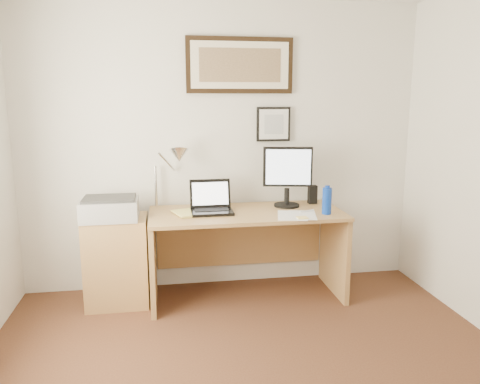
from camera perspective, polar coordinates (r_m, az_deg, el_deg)
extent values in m
cube|color=white|center=(4.14, -2.13, 5.46)|extent=(3.50, 0.02, 2.50)
cube|color=#A17643|center=(4.01, -14.74, -8.12)|extent=(0.50, 0.40, 0.73)
cylinder|color=#0D38B4|center=(3.85, 10.55, -1.08)|extent=(0.08, 0.08, 0.22)
cylinder|color=#0D38B4|center=(3.83, 10.61, 0.64)|extent=(0.04, 0.04, 0.02)
cube|color=black|center=(4.22, 8.82, -0.30)|extent=(0.07, 0.06, 0.16)
cube|color=white|center=(3.78, 6.38, -2.86)|extent=(0.30, 0.37, 0.00)
cube|color=white|center=(3.80, 7.61, -2.80)|extent=(0.28, 0.35, 0.00)
cube|color=#FFE078|center=(3.70, 7.61, -3.11)|extent=(0.08, 0.08, 0.01)
cylinder|color=silver|center=(3.91, 8.14, -2.32)|extent=(0.14, 0.06, 0.02)
imported|color=#E4D86B|center=(3.79, -7.80, -2.73)|extent=(0.26, 0.30, 0.02)
cube|color=#A17643|center=(3.89, 0.81, -2.64)|extent=(1.60, 0.70, 0.03)
cube|color=#A17643|center=(3.94, -10.56, -8.34)|extent=(0.04, 0.65, 0.72)
cube|color=#A17643|center=(4.20, 11.42, -7.14)|extent=(0.04, 0.65, 0.72)
cube|color=#A17643|center=(4.28, 0.02, -5.28)|extent=(1.50, 0.03, 0.55)
cube|color=black|center=(3.83, -3.43, -2.44)|extent=(0.34, 0.24, 0.02)
cube|color=black|center=(3.86, -3.48, -2.13)|extent=(0.28, 0.13, 0.00)
cube|color=black|center=(3.94, -3.66, -0.17)|extent=(0.34, 0.08, 0.23)
cube|color=white|center=(3.93, -3.65, -0.19)|extent=(0.30, 0.05, 0.18)
cylinder|color=black|center=(4.09, 5.70, -1.61)|extent=(0.22, 0.22, 0.02)
cylinder|color=black|center=(4.08, 5.72, -0.52)|extent=(0.04, 0.04, 0.14)
cube|color=black|center=(4.02, 5.83, 3.08)|extent=(0.42, 0.12, 0.34)
cube|color=white|center=(4.00, 5.91, 3.04)|extent=(0.37, 0.08, 0.30)
cube|color=#A1A1A4|center=(3.85, -15.58, -2.06)|extent=(0.44, 0.34, 0.16)
cube|color=#2F2F2F|center=(3.83, -15.65, -0.75)|extent=(0.40, 0.30, 0.02)
cylinder|color=silver|center=(4.07, -10.22, 0.64)|extent=(0.02, 0.02, 0.36)
cylinder|color=silver|center=(3.98, -8.90, 3.64)|extent=(0.15, 0.23, 0.19)
cone|color=silver|center=(3.91, -7.45, 4.44)|extent=(0.16, 0.18, 0.15)
cube|color=black|center=(4.12, -0.02, 15.19)|extent=(0.92, 0.03, 0.47)
cube|color=#EEE4C7|center=(4.10, 0.02, 15.21)|extent=(0.84, 0.01, 0.39)
cube|color=brown|center=(4.10, 0.03, 15.21)|extent=(0.70, 0.00, 0.28)
cube|color=black|center=(4.18, 4.09, 8.25)|extent=(0.30, 0.02, 0.30)
cube|color=white|center=(4.16, 4.14, 8.24)|extent=(0.26, 0.00, 0.26)
cube|color=#ABB0B5|center=(4.16, 4.15, 8.23)|extent=(0.17, 0.00, 0.17)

